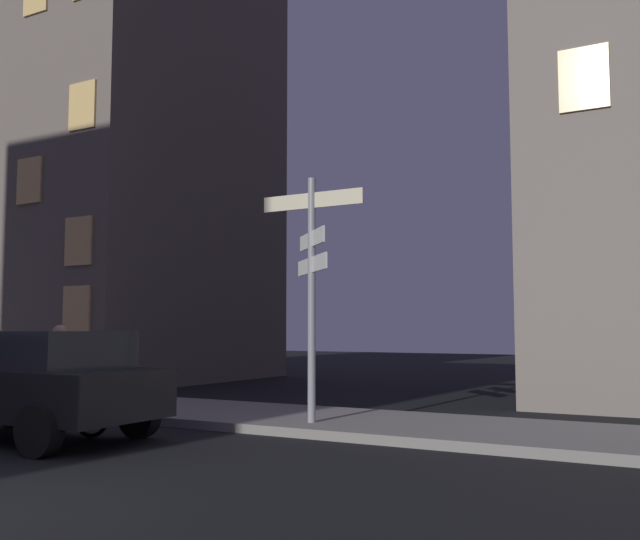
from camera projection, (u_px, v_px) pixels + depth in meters
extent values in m
cube|color=gray|center=(312.00, 420.00, 11.57)|extent=(40.00, 2.75, 0.14)
cylinder|color=gray|center=(312.00, 299.00, 10.92)|extent=(0.12, 0.12, 3.75)
cube|color=beige|center=(312.00, 200.00, 11.05)|extent=(1.77, 0.03, 0.24)
cube|color=white|center=(312.00, 239.00, 10.99)|extent=(0.99, 0.99, 0.24)
cube|color=white|center=(312.00, 265.00, 10.96)|extent=(1.17, 1.17, 0.24)
cube|color=black|center=(26.00, 391.00, 10.00)|extent=(3.98, 1.87, 0.65)
cube|color=#23282D|center=(40.00, 350.00, 9.93)|extent=(2.17, 1.68, 0.52)
cylinder|color=black|center=(15.00, 406.00, 11.35)|extent=(0.65, 0.24, 0.64)
cylinder|color=black|center=(39.00, 431.00, 8.59)|extent=(0.65, 0.24, 0.64)
cylinder|color=black|center=(139.00, 415.00, 10.15)|extent=(0.65, 0.24, 0.64)
torus|color=black|center=(91.00, 412.00, 10.17)|extent=(0.72, 0.10, 0.72)
torus|color=black|center=(36.00, 408.00, 10.66)|extent=(0.72, 0.10, 0.72)
cylinder|color=red|center=(63.00, 393.00, 10.44)|extent=(1.00, 0.09, 0.04)
cylinder|color=#26262D|center=(59.00, 360.00, 10.52)|extent=(0.47, 0.34, 0.61)
sphere|color=tan|center=(60.00, 332.00, 10.55)|extent=(0.22, 0.22, 0.22)
cylinder|color=black|center=(65.00, 395.00, 10.54)|extent=(0.35, 0.14, 0.55)
cylinder|color=black|center=(56.00, 396.00, 10.37)|extent=(0.35, 0.14, 0.55)
cube|color=#6B6056|center=(98.00, 173.00, 23.02)|extent=(9.39, 8.08, 13.18)
cube|color=#F2C672|center=(77.00, 310.00, 17.27)|extent=(0.90, 0.06, 1.20)
cube|color=#F2C672|center=(78.00, 241.00, 17.41)|extent=(0.90, 0.06, 1.20)
cube|color=#F2C672|center=(29.00, 181.00, 18.47)|extent=(0.90, 0.06, 1.20)
cube|color=#F2C672|center=(82.00, 106.00, 17.69)|extent=(0.90, 0.06, 1.20)
cube|color=#F2C672|center=(584.00, 78.00, 13.22)|extent=(0.90, 0.06, 1.20)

